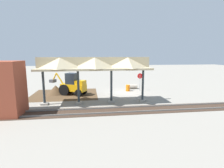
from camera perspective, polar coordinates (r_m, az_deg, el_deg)
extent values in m
plane|color=gray|center=(24.04, 4.05, -2.79)|extent=(120.00, 120.00, 0.00)
cube|color=#4C3823|center=(23.69, -15.16, -3.29)|extent=(8.37, 7.00, 0.01)
cube|color=#9E998E|center=(19.90, 9.88, -5.25)|extent=(0.70, 0.70, 0.20)
cylinder|color=#2D383D|center=(19.54, 10.02, -0.43)|extent=(0.24, 0.24, 3.60)
cube|color=#9E998E|center=(19.16, -0.20, -5.70)|extent=(0.70, 0.70, 0.20)
cylinder|color=#2D383D|center=(18.78, -0.20, -0.69)|extent=(0.24, 0.24, 3.60)
cube|color=#9E998E|center=(19.04, -10.76, -5.97)|extent=(0.70, 0.70, 0.20)
cylinder|color=#2D383D|center=(18.66, -10.92, -0.93)|extent=(0.24, 0.24, 3.60)
cube|color=#9E998E|center=(19.55, -21.11, -6.04)|extent=(0.70, 0.70, 0.20)
cylinder|color=#2D383D|center=(19.18, -21.42, -1.14)|extent=(0.24, 0.24, 3.60)
cube|color=tan|center=(18.39, -5.64, 5.02)|extent=(11.70, 3.20, 0.20)
cube|color=tan|center=(18.35, -5.68, 7.04)|extent=(11.70, 0.20, 1.10)
pyramid|color=tan|center=(18.80, 5.13, 7.11)|extent=(3.15, 3.20, 1.10)
pyramid|color=tan|center=(18.35, -5.68, 7.04)|extent=(3.15, 3.20, 1.10)
pyramid|color=tan|center=(18.55, -16.62, 6.72)|extent=(3.15, 3.20, 1.10)
cube|color=slate|center=(17.55, 8.65, -7.34)|extent=(60.00, 0.08, 0.15)
cube|color=slate|center=(16.24, 10.08, -8.79)|extent=(60.00, 0.08, 0.15)
cube|color=#38281E|center=(16.91, 9.33, -8.23)|extent=(60.00, 2.58, 0.03)
cylinder|color=gray|center=(25.39, 9.08, 0.44)|extent=(0.06, 0.06, 2.31)
cylinder|color=red|center=(25.25, 9.13, 2.60)|extent=(0.76, 0.04, 0.76)
cube|color=orange|center=(23.02, -12.46, -1.09)|extent=(3.44, 2.59, 0.90)
cube|color=#1E262D|center=(22.95, -12.99, 1.77)|extent=(1.69, 1.63, 1.40)
cube|color=orange|center=(22.39, -10.28, 0.50)|extent=(1.52, 1.49, 0.50)
cylinder|color=black|center=(24.17, -13.51, -1.27)|extent=(1.39, 0.89, 1.40)
cylinder|color=black|center=(23.00, -15.40, -1.91)|extent=(1.39, 0.89, 1.40)
cylinder|color=black|center=(23.15, -9.27, -2.24)|extent=(0.94, 0.67, 0.90)
cylinder|color=black|center=(22.03, -10.86, -2.89)|extent=(0.94, 0.67, 0.90)
cylinder|color=orange|center=(23.98, -16.77, 1.83)|extent=(1.03, 0.64, 1.41)
cylinder|color=orange|center=(24.41, -18.25, 2.18)|extent=(0.75, 0.48, 1.14)
cube|color=#47474C|center=(24.67, -18.76, 0.97)|extent=(0.89, 0.98, 0.40)
cone|color=#4C3823|center=(24.21, -17.83, -3.15)|extent=(4.59, 4.59, 2.35)
cylinder|color=#9E9384|center=(26.67, 6.84, -0.82)|extent=(1.26, 0.81, 0.70)
cylinder|color=black|center=(26.48, 5.62, -0.88)|extent=(0.06, 0.46, 0.46)
cylinder|color=orange|center=(24.91, 5.19, -1.31)|extent=(0.56, 0.56, 0.90)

